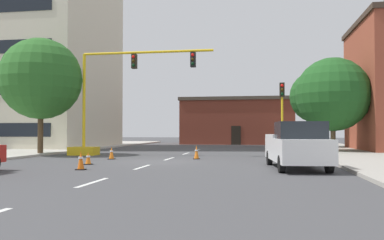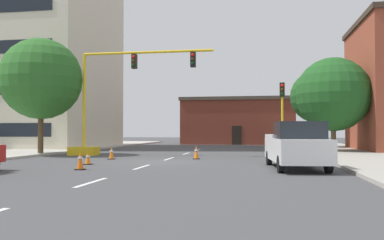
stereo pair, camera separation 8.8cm
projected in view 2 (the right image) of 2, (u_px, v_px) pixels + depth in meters
ground_plane at (158, 162)px, 21.13m from camera, size 160.00×160.00×0.00m
sidewalk_left at (36, 151)px, 30.93m from camera, size 6.00×56.00×0.14m
sidewalk_right at (358, 154)px, 27.10m from camera, size 6.00×56.00×0.14m
lane_stripe_seg_1 at (91, 182)px, 12.75m from camera, size 0.16×2.40×0.01m
lane_stripe_seg_2 at (142, 167)px, 18.17m from camera, size 0.16×2.40×0.01m
lane_stripe_seg_3 at (169, 159)px, 23.59m from camera, size 0.16×2.40×0.01m
lane_stripe_seg_4 at (186, 154)px, 29.01m from camera, size 0.16×2.40×0.01m
lane_stripe_seg_5 at (198, 150)px, 34.44m from camera, size 0.16×2.40×0.01m
building_tall_left at (28, 26)px, 40.36m from camera, size 15.49×13.72×24.04m
building_brick_center at (239, 121)px, 51.35m from camera, size 13.66×8.89×5.63m
traffic_signal_gantry at (102, 121)px, 27.04m from camera, size 9.59×1.20×6.83m
traffic_light_pole_right at (282, 102)px, 26.95m from camera, size 0.32×0.47×4.80m
tree_left_near at (41, 79)px, 27.33m from camera, size 5.42×5.42×7.81m
tree_right_mid at (333, 94)px, 30.27m from camera, size 5.47×5.47×7.06m
tree_right_far at (317, 97)px, 37.96m from camera, size 4.84×4.84×7.22m
pickup_truck_white at (296, 146)px, 17.36m from camera, size 2.52×5.57×1.99m
traffic_cone_roadside_a at (196, 152)px, 23.30m from camera, size 0.36×0.36×0.79m
traffic_cone_roadside_b at (111, 153)px, 23.21m from camera, size 0.36×0.36×0.73m
traffic_cone_roadside_c at (80, 160)px, 16.89m from camera, size 0.36×0.36×0.79m
traffic_cone_roadside_d at (88, 158)px, 19.52m from camera, size 0.36×0.36×0.61m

